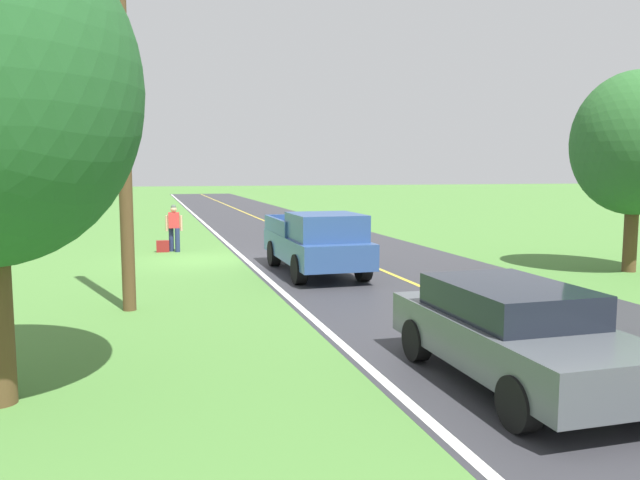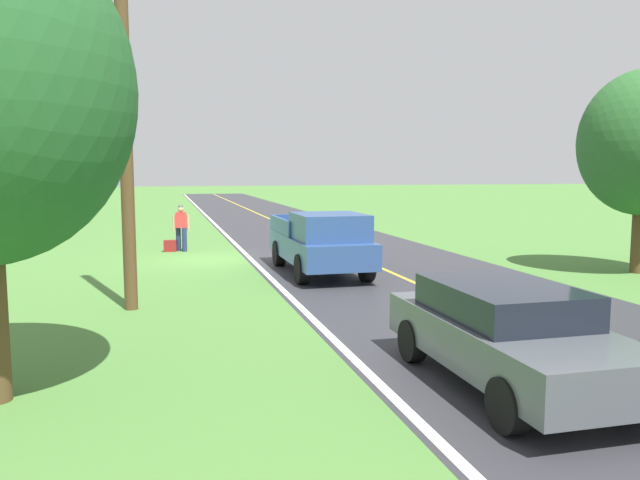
% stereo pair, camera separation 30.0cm
% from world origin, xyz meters
% --- Properties ---
extents(ground_plane, '(200.00, 200.00, 0.00)m').
position_xyz_m(ground_plane, '(0.00, 0.00, 0.00)').
color(ground_plane, '#4C7F38').
extents(road_surface, '(7.60, 120.00, 0.00)m').
position_xyz_m(road_surface, '(-4.95, 0.00, 0.00)').
color(road_surface, '#333338').
rests_on(road_surface, ground).
extents(lane_edge_line, '(0.16, 117.60, 0.00)m').
position_xyz_m(lane_edge_line, '(-1.33, 0.00, 0.01)').
color(lane_edge_line, silver).
rests_on(lane_edge_line, ground).
extents(lane_centre_line, '(0.14, 117.60, 0.00)m').
position_xyz_m(lane_centre_line, '(-4.95, 0.00, 0.01)').
color(lane_centre_line, gold).
rests_on(lane_centre_line, ground).
extents(hitchhiker_walking, '(0.62, 0.52, 1.75)m').
position_xyz_m(hitchhiker_walking, '(0.88, -2.53, 0.98)').
color(hitchhiker_walking, navy).
rests_on(hitchhiker_walking, ground).
extents(suitcase_carried, '(0.47, 0.22, 0.43)m').
position_xyz_m(suitcase_carried, '(1.30, -2.46, 0.22)').
color(suitcase_carried, maroon).
rests_on(suitcase_carried, ground).
extents(pickup_truck_passing, '(2.11, 5.40, 1.82)m').
position_xyz_m(pickup_truck_passing, '(-2.89, 3.79, 0.97)').
color(pickup_truck_passing, '#2D4C84').
rests_on(pickup_truck_passing, ground).
extents(tree_far_side_near, '(3.65, 3.65, 5.89)m').
position_xyz_m(tree_far_side_near, '(-11.95, 5.88, 3.78)').
color(tree_far_side_near, brown).
rests_on(tree_far_side_near, ground).
extents(sedan_ahead_same_lane, '(1.93, 4.40, 1.41)m').
position_xyz_m(sedan_ahead_same_lane, '(-3.04, 13.53, 0.75)').
color(sedan_ahead_same_lane, '#4C5156').
rests_on(sedan_ahead_same_lane, ground).
extents(utility_pole_roadside, '(0.28, 0.28, 8.67)m').
position_xyz_m(utility_pole_roadside, '(2.27, 7.22, 4.33)').
color(utility_pole_roadside, brown).
rests_on(utility_pole_roadside, ground).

